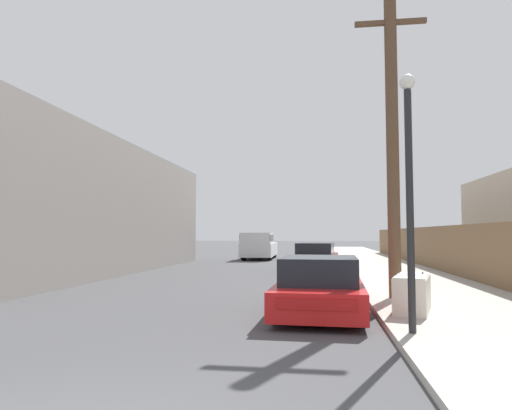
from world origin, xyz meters
TOP-DOWN VIEW (x-y plane):
  - sidewalk_curb at (5.30, 23.50)m, footprint 4.20×63.00m
  - discarded_fridge at (3.95, 6.92)m, footprint 1.05×1.74m
  - parked_sports_car_red at (2.06, 7.06)m, footprint 1.94×4.37m
  - car_parked_mid at (1.90, 18.08)m, footprint 2.17×4.71m
  - pickup_truck at (-2.02, 27.88)m, footprint 2.16×5.73m
  - utility_pole at (3.92, 8.89)m, footprint 1.80×0.31m
  - street_lamp at (3.52, 4.79)m, footprint 0.26×0.26m
  - wooden_fence at (7.25, 18.69)m, footprint 0.08×37.65m
  - building_left_block at (-9.34, 15.76)m, footprint 7.00×19.92m

SIDE VIEW (x-z plane):
  - sidewalk_curb at x=5.30m, z-range 0.00..0.12m
  - discarded_fridge at x=3.95m, z-range 0.11..0.87m
  - parked_sports_car_red at x=2.06m, z-range -0.06..1.17m
  - car_parked_mid at x=1.90m, z-range -0.04..1.28m
  - pickup_truck at x=-2.02m, z-range 0.01..1.80m
  - wooden_fence at x=7.25m, z-range 0.12..2.05m
  - street_lamp at x=3.52m, z-range 0.49..4.73m
  - building_left_block at x=-9.34m, z-range 0.00..5.58m
  - utility_pole at x=3.92m, z-range 0.22..8.04m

